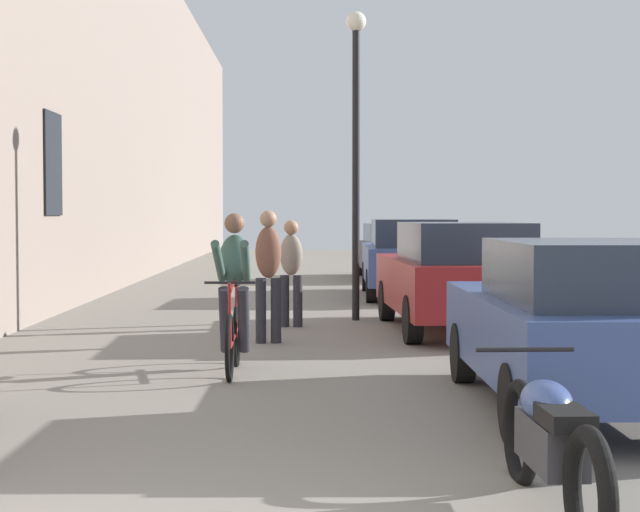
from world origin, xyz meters
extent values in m
cube|color=gray|center=(-3.45, 14.00, 4.52)|extent=(0.50, 68.00, 9.05)
cube|color=black|center=(-3.18, 12.87, 2.52)|extent=(0.04, 1.10, 1.70)
torus|color=black|center=(0.20, 6.31, 0.33)|extent=(0.05, 0.71, 0.71)
torus|color=black|center=(0.20, 7.36, 0.33)|extent=(0.05, 0.71, 0.71)
cylinder|color=maroon|center=(0.20, 7.27, 0.61)|extent=(0.04, 0.21, 0.58)
cylinder|color=maroon|center=(0.20, 6.77, 0.95)|extent=(0.04, 0.82, 0.14)
cylinder|color=maroon|center=(0.20, 6.34, 0.67)|extent=(0.04, 0.09, 0.67)
cylinder|color=maroon|center=(0.20, 6.86, 0.37)|extent=(0.04, 1.00, 0.12)
cylinder|color=black|center=(0.20, 6.36, 1.00)|extent=(0.52, 0.03, 0.03)
ellipsoid|color=black|center=(0.20, 7.18, 0.93)|extent=(0.12, 0.24, 0.06)
ellipsoid|color=#38564C|center=(0.20, 7.10, 1.21)|extent=(0.34, 0.35, 0.59)
sphere|color=brown|center=(0.20, 7.06, 1.60)|extent=(0.22, 0.22, 0.22)
cylinder|color=#26262D|center=(0.30, 7.02, 0.55)|extent=(0.13, 0.40, 0.75)
cylinder|color=#26262D|center=(0.10, 7.02, 0.55)|extent=(0.13, 0.40, 0.75)
cylinder|color=#38564C|center=(0.34, 6.71, 1.20)|extent=(0.10, 0.75, 0.48)
cylinder|color=#38564C|center=(0.06, 6.71, 1.20)|extent=(0.11, 0.75, 0.48)
cylinder|color=#26262D|center=(0.59, 9.36, 0.43)|extent=(0.14, 0.14, 0.86)
cylinder|color=#26262D|center=(0.39, 9.34, 0.43)|extent=(0.14, 0.14, 0.86)
ellipsoid|color=brown|center=(0.49, 9.35, 1.20)|extent=(0.36, 0.28, 0.68)
sphere|color=#A57A5B|center=(0.49, 9.35, 1.64)|extent=(0.22, 0.22, 0.22)
cylinder|color=#26262D|center=(0.66, 11.27, 0.39)|extent=(0.14, 0.14, 0.78)
cylinder|color=#26262D|center=(0.86, 11.25, 0.39)|extent=(0.14, 0.14, 0.78)
ellipsoid|color=gray|center=(0.76, 11.26, 1.09)|extent=(0.36, 0.27, 0.62)
sphere|color=#A57A5B|center=(0.76, 11.26, 1.50)|extent=(0.22, 0.22, 0.22)
cylinder|color=black|center=(1.78, 12.22, 2.30)|extent=(0.12, 0.12, 4.60)
sphere|color=silver|center=(1.78, 12.22, 4.74)|extent=(0.32, 0.32, 0.32)
cube|color=#384C84|center=(3.34, 4.79, 0.64)|extent=(1.76, 4.17, 0.68)
cube|color=#283342|center=(3.33, 4.29, 1.23)|extent=(1.46, 2.26, 0.50)
cylinder|color=black|center=(2.56, 6.17, 0.30)|extent=(0.20, 0.60, 0.60)
cylinder|color=black|center=(4.13, 6.16, 0.30)|extent=(0.20, 0.60, 0.60)
cylinder|color=black|center=(2.54, 3.42, 0.30)|extent=(0.20, 0.60, 0.60)
cube|color=maroon|center=(3.16, 10.72, 0.68)|extent=(2.00, 4.50, 0.72)
cube|color=#283342|center=(3.18, 10.19, 1.31)|extent=(1.63, 2.45, 0.54)
cylinder|color=black|center=(2.27, 12.15, 0.32)|extent=(0.23, 0.65, 0.64)
cylinder|color=black|center=(3.94, 12.21, 0.32)|extent=(0.23, 0.65, 0.64)
cylinder|color=black|center=(2.38, 9.22, 0.32)|extent=(0.23, 0.65, 0.64)
cylinder|color=black|center=(4.05, 9.29, 0.32)|extent=(0.23, 0.65, 0.64)
cube|color=#384C84|center=(3.13, 16.87, 0.69)|extent=(1.99, 4.52, 0.73)
cube|color=#283342|center=(3.11, 16.33, 1.32)|extent=(1.63, 2.46, 0.54)
cylinder|color=black|center=(2.33, 18.37, 0.32)|extent=(0.23, 0.65, 0.64)
cylinder|color=black|center=(4.01, 18.31, 0.32)|extent=(0.23, 0.65, 0.64)
cylinder|color=black|center=(2.24, 15.42, 0.32)|extent=(0.23, 0.65, 0.64)
cylinder|color=black|center=(3.92, 15.37, 0.32)|extent=(0.23, 0.65, 0.64)
cube|color=black|center=(3.25, 22.73, 0.62)|extent=(1.80, 4.10, 0.66)
cube|color=#283342|center=(3.27, 22.24, 1.20)|extent=(1.47, 2.23, 0.49)
cylinder|color=black|center=(2.45, 24.05, 0.29)|extent=(0.21, 0.59, 0.58)
cylinder|color=black|center=(3.98, 24.09, 0.29)|extent=(0.21, 0.59, 0.58)
cylinder|color=black|center=(2.53, 21.37, 0.29)|extent=(0.21, 0.59, 0.58)
cylinder|color=black|center=(4.06, 21.41, 0.29)|extent=(0.21, 0.59, 0.58)
torus|color=black|center=(2.35, 2.40, 0.30)|extent=(0.11, 0.69, 0.69)
torus|color=black|center=(2.39, 0.95, 0.30)|extent=(0.12, 0.70, 0.70)
cube|color=#333338|center=(2.37, 1.67, 0.40)|extent=(0.26, 0.77, 0.28)
ellipsoid|color=#384C84|center=(2.37, 1.77, 0.62)|extent=(0.29, 0.53, 0.24)
cube|color=black|center=(2.38, 1.39, 0.60)|extent=(0.25, 0.45, 0.10)
cylinder|color=black|center=(2.35, 2.30, 0.85)|extent=(0.62, 0.05, 0.03)
camera|label=1|loc=(0.97, -4.10, 1.71)|focal=57.56mm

